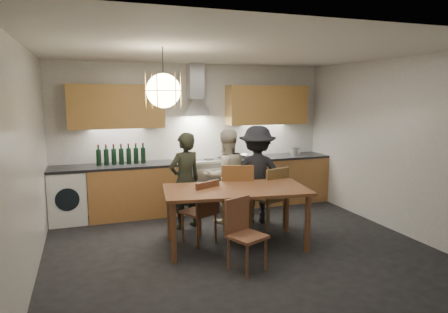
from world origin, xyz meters
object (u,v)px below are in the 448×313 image
object	(u,v)px
dining_table	(236,195)
chair_front	(243,229)
person_mid	(226,176)
mixing_bowl	(247,156)
person_right	(257,174)
stock_pot	(295,151)
person_left	(185,181)
chair_back_left	(203,208)
wine_bottles	(121,154)

from	to	relation	value
dining_table	chair_front	size ratio (longest dim) A/B	2.40
person_mid	mixing_bowl	xyz separation A→B (m)	(0.69, 0.81, 0.18)
person_right	mixing_bowl	xyz separation A→B (m)	(0.22, 0.98, 0.15)
dining_table	stock_pot	xyz separation A→B (m)	(1.96, 1.90, 0.25)
stock_pot	person_left	bearing A→B (deg)	-159.20
chair_back_left	person_left	world-z (taller)	person_left
chair_back_left	person_right	size ratio (longest dim) A/B	0.57
person_right	mixing_bowl	world-z (taller)	person_right
mixing_bowl	wine_bottles	size ratio (longest dim) A/B	0.33
chair_back_left	person_right	world-z (taller)	person_right
dining_table	person_mid	xyz separation A→B (m)	(0.23, 1.05, 0.04)
person_right	stock_pot	bearing A→B (deg)	-119.76
chair_back_left	wine_bottles	size ratio (longest dim) A/B	1.11
mixing_bowl	person_left	bearing A→B (deg)	-147.61
chair_front	person_left	size ratio (longest dim) A/B	0.57
chair_front	person_left	bearing A→B (deg)	77.14
dining_table	mixing_bowl	world-z (taller)	mixing_bowl
person_mid	person_right	distance (m)	0.50
chair_back_left	person_mid	size ratio (longest dim) A/B	0.60
chair_back_left	mixing_bowl	size ratio (longest dim) A/B	3.42
person_mid	stock_pot	distance (m)	1.93
dining_table	person_left	distance (m)	1.08
dining_table	person_left	world-z (taller)	person_left
chair_back_left	stock_pot	size ratio (longest dim) A/B	4.82
person_mid	stock_pot	bearing A→B (deg)	-158.13
person_left	stock_pot	size ratio (longest dim) A/B	8.01
chair_front	person_right	size ratio (longest dim) A/B	0.54
person_right	wine_bottles	size ratio (longest dim) A/B	1.94
chair_back_left	mixing_bowl	xyz separation A→B (m)	(1.33, 1.62, 0.42)
person_right	stock_pot	xyz separation A→B (m)	(1.26, 1.02, 0.18)
person_left	wine_bottles	xyz separation A→B (m)	(-0.86, 0.93, 0.32)
chair_front	mixing_bowl	bearing A→B (deg)	43.86
person_mid	mixing_bowl	distance (m)	1.08
dining_table	person_right	xyz separation A→B (m)	(0.70, 0.88, 0.07)
dining_table	mixing_bowl	size ratio (longest dim) A/B	7.73
person_left	wine_bottles	size ratio (longest dim) A/B	1.85
chair_front	mixing_bowl	xyz separation A→B (m)	(1.10, 2.54, 0.45)
person_right	mixing_bowl	distance (m)	1.01
chair_back_left	mixing_bowl	distance (m)	2.14
person_mid	stock_pot	size ratio (longest dim) A/B	8.11
dining_table	person_left	xyz separation A→B (m)	(-0.46, 0.98, 0.03)
dining_table	person_mid	distance (m)	1.08
chair_front	stock_pot	size ratio (longest dim) A/B	4.55
dining_table	person_left	size ratio (longest dim) A/B	1.36
chair_back_left	mixing_bowl	bearing A→B (deg)	-154.10
chair_front	person_right	world-z (taller)	person_right
person_right	wine_bottles	distance (m)	2.29
person_left	dining_table	bearing A→B (deg)	96.93
stock_pot	chair_front	bearing A→B (deg)	-129.68
stock_pot	wine_bottles	world-z (taller)	wine_bottles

